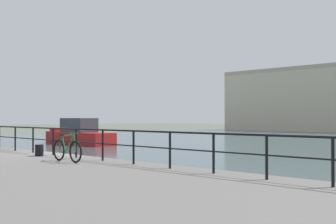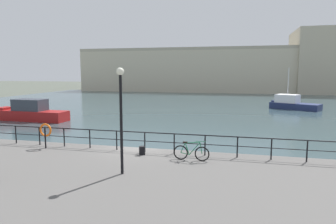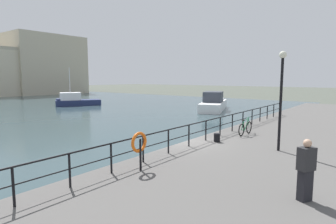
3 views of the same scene
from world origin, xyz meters
name	(u,v)px [view 1 (image 1 of 3)]	position (x,y,z in m)	size (l,w,h in m)	color
ground_plane	(60,172)	(0.00, 0.00, 0.00)	(240.00, 240.00, 0.00)	#4C5147
moored_harbor_tender	(79,134)	(-15.65, 11.22, 0.85)	(8.02, 2.29, 2.22)	maroon
quay_railing	(53,136)	(0.71, -0.75, 1.53)	(26.03, 0.07, 1.08)	black
parked_bicycle	(67,150)	(3.41, -1.81, 1.18)	(1.77, 0.10, 0.98)	black
mooring_bollard	(39,150)	(0.76, -1.38, 1.02)	(0.32, 0.32, 0.44)	black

